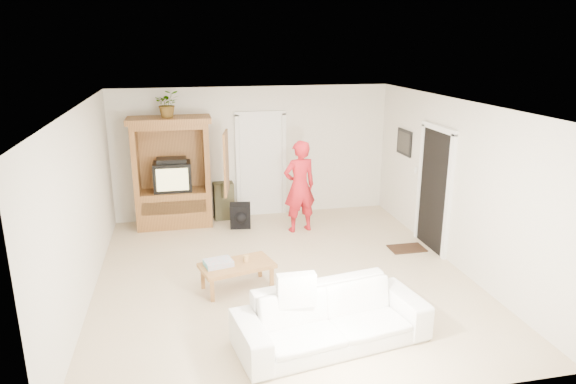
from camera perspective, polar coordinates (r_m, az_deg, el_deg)
The scene contains 19 objects.
floor at distance 7.92m, azimuth -0.57°, elevation -9.31°, with size 6.00×6.00×0.00m, color tan.
ceiling at distance 7.18m, azimuth -0.63°, elevation 9.72°, with size 6.00×6.00×0.00m, color white.
wall_back at distance 10.32m, azimuth -3.88°, elevation 4.42°, with size 5.50×5.50×0.00m, color silver.
wall_front at distance 4.74m, azimuth 6.67°, elevation -10.50°, with size 5.50×5.50×0.00m, color silver.
wall_left at distance 7.44m, azimuth -21.86°, elevation -1.50°, with size 6.00×6.00×0.00m, color silver.
wall_right at distance 8.41m, azimuth 18.11°, elevation 0.86°, with size 6.00×6.00×0.00m, color silver.
armoire at distance 9.98m, azimuth -12.55°, elevation 1.35°, with size 1.82×1.14×2.10m.
door_back at distance 10.37m, azimuth -3.01°, elevation 2.92°, with size 0.85×0.05×2.04m, color white.
doorway_right at distance 8.97m, azimuth 15.95°, elevation 0.14°, with size 0.05×0.90×2.04m, color black.
framed_picture at distance 9.98m, azimuth 12.81°, elevation 5.40°, with size 0.03×0.60×0.48m, color black.
doormat at distance 9.11m, azimuth 13.07°, elevation -6.12°, with size 0.60×0.40×0.02m, color #382316.
plant at distance 9.69m, azimuth -13.23°, elevation 9.53°, with size 0.44×0.38×0.49m, color #4C7238.
man at distance 9.46m, azimuth 1.29°, elevation 0.62°, with size 0.63×0.41×1.72m, color red.
sofa at distance 6.20m, azimuth 4.85°, elevation -13.74°, with size 2.25×0.88×0.66m, color white.
coffee_table at distance 7.45m, azimuth -5.69°, elevation -8.29°, with size 1.13×0.80×0.38m.
towel at distance 7.39m, azimuth -7.74°, elevation -7.80°, with size 0.38×0.28×0.08m, color #FF5464.
candle at distance 7.47m, azimuth -4.68°, elevation -7.37°, with size 0.08×0.08×0.10m, color tan.
backpack_black at distance 9.80m, azimuth -5.32°, elevation -2.70°, with size 0.39×0.23×0.48m, color black, non-canonical shape.
backpack_olive at distance 10.34m, azimuth -7.14°, elevation -0.96°, with size 0.39×0.29×0.74m, color #47442B, non-canonical shape.
Camera 1 is at (-1.39, -6.99, 3.44)m, focal length 32.00 mm.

